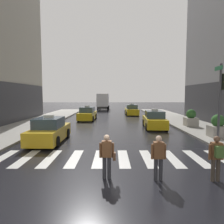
# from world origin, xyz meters

# --- Properties ---
(ground_plane) EXTENTS (160.00, 160.00, 0.00)m
(ground_plane) POSITION_xyz_m (0.00, 0.00, 0.00)
(ground_plane) COLOR black
(crosswalk_markings) EXTENTS (11.30, 2.80, 0.01)m
(crosswalk_markings) POSITION_xyz_m (0.00, 3.00, 0.00)
(crosswalk_markings) COLOR silver
(crosswalk_markings) RESTS_ON ground
(traffic_light_pole) EXTENTS (0.44, 0.84, 4.80)m
(traffic_light_pole) POSITION_xyz_m (6.55, 5.34, 3.26)
(traffic_light_pole) COLOR #47474C
(traffic_light_pole) RESTS_ON curb_right
(taxi_lead) EXTENTS (1.96, 4.56, 1.80)m
(taxi_lead) POSITION_xyz_m (-4.10, 6.47, 0.72)
(taxi_lead) COLOR gold
(taxi_lead) RESTS_ON ground
(taxi_second) EXTENTS (2.13, 4.63, 1.80)m
(taxi_second) POSITION_xyz_m (4.04, 12.15, 0.72)
(taxi_second) COLOR yellow
(taxi_second) RESTS_ON ground
(taxi_third) EXTENTS (2.09, 4.62, 1.80)m
(taxi_third) POSITION_xyz_m (-3.03, 18.22, 0.72)
(taxi_third) COLOR yellow
(taxi_third) RESTS_ON ground
(taxi_fourth) EXTENTS (1.97, 4.56, 1.80)m
(taxi_fourth) POSITION_xyz_m (3.09, 24.45, 0.72)
(taxi_fourth) COLOR yellow
(taxi_fourth) RESTS_ON ground
(box_truck) EXTENTS (2.40, 7.58, 3.35)m
(box_truck) POSITION_xyz_m (-1.79, 35.33, 1.85)
(box_truck) COLOR #2D2D2D
(box_truck) RESTS_ON ground
(pedestrian_with_backpack) EXTENTS (0.55, 0.43, 1.65)m
(pedestrian_with_backpack) POSITION_xyz_m (3.76, 0.36, 0.97)
(pedestrian_with_backpack) COLOR #473D33
(pedestrian_with_backpack) RESTS_ON ground
(pedestrian_with_handbag) EXTENTS (0.60, 0.24, 1.65)m
(pedestrian_with_handbag) POSITION_xyz_m (-0.15, 0.64, 0.93)
(pedestrian_with_handbag) COLOR #333338
(pedestrian_with_handbag) RESTS_ON ground
(pedestrian_plain_coat) EXTENTS (0.55, 0.24, 1.65)m
(pedestrian_plain_coat) POSITION_xyz_m (1.72, 0.46, 0.94)
(pedestrian_plain_coat) COLOR #333338
(pedestrian_plain_coat) RESTS_ON ground
(planter_near_corner) EXTENTS (1.10, 1.10, 1.60)m
(planter_near_corner) POSITION_xyz_m (7.47, 7.32, 0.87)
(planter_near_corner) COLOR #A8A399
(planter_near_corner) RESTS_ON curb_right
(planter_mid_block) EXTENTS (1.10, 1.10, 1.60)m
(planter_mid_block) POSITION_xyz_m (7.55, 12.30, 0.87)
(planter_mid_block) COLOR #A8A399
(planter_mid_block) RESTS_ON curb_right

